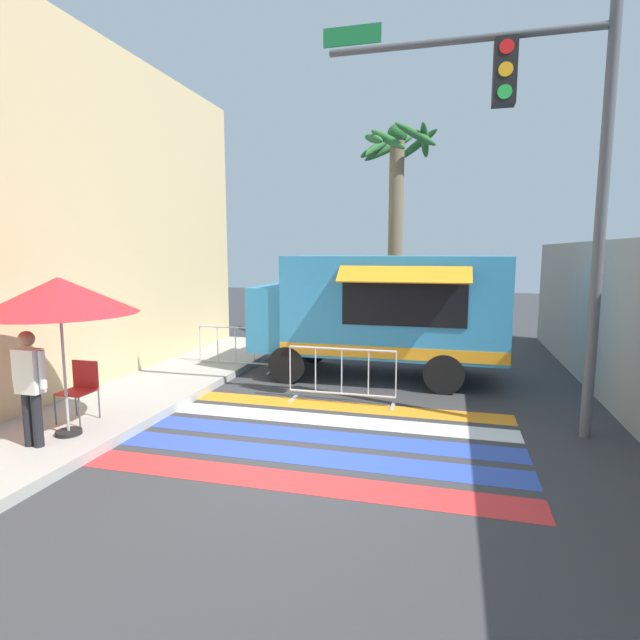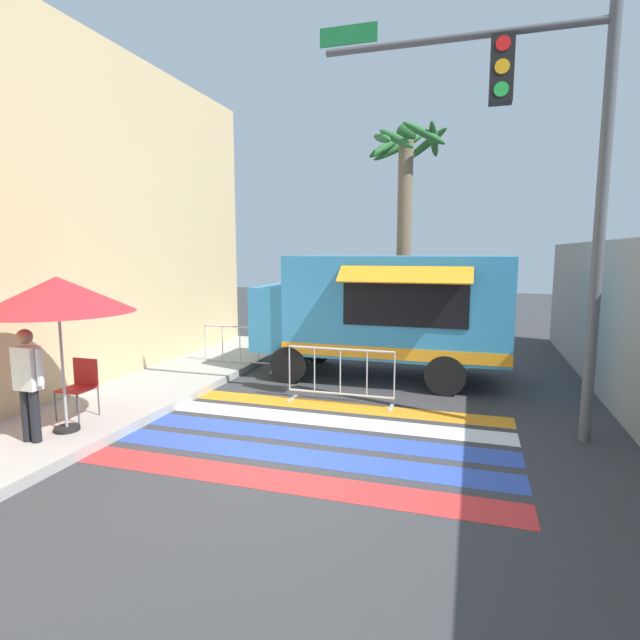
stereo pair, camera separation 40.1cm
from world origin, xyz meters
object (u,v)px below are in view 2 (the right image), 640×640
(food_truck, at_px, (380,308))
(barricade_side, at_px, (240,348))
(barricade_front, at_px, (340,376))
(folding_chair, at_px, (81,382))
(vendor_person, at_px, (28,379))
(patio_umbrella, at_px, (57,295))
(palm_tree, at_px, (405,200))
(traffic_signal_pole, at_px, (544,147))

(food_truck, relative_size, barricade_side, 2.88)
(food_truck, height_order, barricade_front, food_truck)
(folding_chair, height_order, vendor_person, vendor_person)
(barricade_front, bearing_deg, patio_umbrella, -139.29)
(food_truck, bearing_deg, folding_chair, -131.51)
(food_truck, bearing_deg, palm_tree, 91.31)
(traffic_signal_pole, height_order, barricade_side, traffic_signal_pole)
(barricade_side, bearing_deg, barricade_front, -33.01)
(palm_tree, bearing_deg, food_truck, -88.69)
(food_truck, relative_size, patio_umbrella, 2.36)
(food_truck, height_order, barricade_side, food_truck)
(folding_chair, bearing_deg, food_truck, 67.09)
(barricade_front, xyz_separation_m, barricade_side, (-2.96, 1.92, -0.00))
(palm_tree, bearing_deg, folding_chair, -113.12)
(barricade_side, bearing_deg, traffic_signal_pole, -23.42)
(traffic_signal_pole, xyz_separation_m, barricade_front, (-3.12, 0.71, -3.71))
(food_truck, distance_m, barricade_side, 3.44)
(traffic_signal_pole, xyz_separation_m, palm_tree, (-2.92, 7.46, 0.08))
(vendor_person, xyz_separation_m, barricade_side, (0.57, 5.33, -0.53))
(palm_tree, bearing_deg, vendor_person, -110.18)
(traffic_signal_pole, relative_size, folding_chair, 6.77)
(food_truck, height_order, palm_tree, palm_tree)
(traffic_signal_pole, xyz_separation_m, barricade_side, (-6.09, 2.64, -3.72))
(patio_umbrella, bearing_deg, traffic_signal_pole, 18.74)
(food_truck, xyz_separation_m, traffic_signal_pole, (2.81, -2.89, 2.67))
(patio_umbrella, xyz_separation_m, palm_tree, (3.60, 9.67, 2.15))
(barricade_side, bearing_deg, vendor_person, -96.07)
(palm_tree, bearing_deg, barricade_front, -91.73)
(vendor_person, height_order, barricade_front, vendor_person)
(traffic_signal_pole, bearing_deg, palm_tree, 111.37)
(barricade_side, xyz_separation_m, palm_tree, (3.17, 4.83, 3.80))
(patio_umbrella, distance_m, barricade_front, 4.78)
(traffic_signal_pole, distance_m, barricade_front, 4.91)
(food_truck, xyz_separation_m, palm_tree, (-0.11, 4.58, 2.75))
(patio_umbrella, height_order, vendor_person, patio_umbrella)
(vendor_person, distance_m, palm_tree, 11.30)
(folding_chair, height_order, palm_tree, palm_tree)
(traffic_signal_pole, relative_size, vendor_person, 3.94)
(folding_chair, distance_m, barricade_front, 4.34)
(patio_umbrella, bearing_deg, barricade_front, 40.71)
(food_truck, height_order, folding_chair, food_truck)
(barricade_front, height_order, barricade_side, same)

